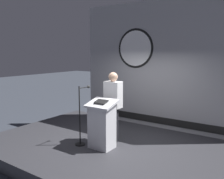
% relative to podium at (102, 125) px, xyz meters
% --- Properties ---
extents(ground_plane, '(40.00, 40.00, 0.00)m').
position_rel_podium_xyz_m(ground_plane, '(0.27, 0.32, -0.84)').
color(ground_plane, '#383D47').
extents(stage_platform, '(6.40, 4.00, 0.30)m').
position_rel_podium_xyz_m(stage_platform, '(0.27, 0.32, -0.69)').
color(stage_platform, '#333338').
rests_on(stage_platform, ground).
extents(banner_display, '(4.70, 0.12, 3.58)m').
position_rel_podium_xyz_m(banner_display, '(0.25, 2.17, 1.25)').
color(banner_display, '#9E9EA3').
rests_on(banner_display, stage_platform).
extents(podium, '(0.64, 0.50, 1.11)m').
position_rel_podium_xyz_m(podium, '(0.00, 0.00, 0.00)').
color(podium, silver).
rests_on(podium, stage_platform).
extents(speaker_person, '(0.40, 0.26, 1.69)m').
position_rel_podium_xyz_m(speaker_person, '(-0.02, 0.48, 0.32)').
color(speaker_person, black).
rests_on(speaker_person, stage_platform).
extents(microphone_stand, '(0.24, 0.48, 1.39)m').
position_rel_podium_xyz_m(microphone_stand, '(-0.53, -0.10, -0.06)').
color(microphone_stand, black).
rests_on(microphone_stand, stage_platform).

